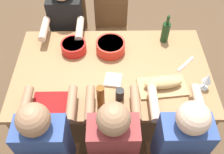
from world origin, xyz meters
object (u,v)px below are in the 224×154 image
Objects in this scene: bread_loaf at (163,83)px; diner_far_center at (113,141)px; chair_near_center at (111,30)px; chair_near_right at (71,30)px; cup_far_center at (120,94)px; serving_bowl_fruit at (74,46)px; diner_far_left at (178,140)px; napkin_stack at (113,80)px; diner_near_right at (67,26)px; serving_bowl_greens at (110,46)px; diner_far_right at (48,141)px; wine_bottle at (165,32)px; beer_bottle at (101,97)px; wine_glass at (207,79)px; dining_table at (112,75)px; cutting_board at (162,87)px.

diner_far_center is at bearing 47.15° from bread_loaf.
diner_far_center is at bearing 90.00° from chair_near_center.
chair_near_right reaches higher than cup_far_center.
serving_bowl_fruit is at bearing 59.53° from chair_near_center.
napkin_stack is at bearing -48.09° from diner_far_left.
diner_near_right is 3.75× the size of bread_loaf.
chair_near_right is at bearing -63.51° from napkin_stack.
chair_near_center is 3.15× the size of serving_bowl_greens.
wine_bottle is at bearing -134.00° from diner_far_right.
serving_bowl_fruit is 2.14× the size of cup_far_center.
chair_near_center reaches higher than serving_bowl_greens.
beer_bottle is (0.51, 0.16, 0.04)m from bread_loaf.
wine_glass reaches higher than cup_far_center.
cup_far_center is at bearing -99.50° from diner_far_center.
chair_near_center is 3.86× the size of beer_bottle.
diner_near_right is at bearing -35.07° from wine_glass.
serving_bowl_fruit is (0.83, -0.89, 0.10)m from diner_far_left.
wine_bottle reaches higher than serving_bowl_fruit.
beer_bottle reaches higher than dining_table.
diner_far_left is (-0.95, 0.00, 0.00)m from diner_far_right.
diner_far_center is (-0.48, 0.00, 0.00)m from diner_far_right.
bread_loaf is (-0.42, -0.45, 0.11)m from diner_far_center.
bread_loaf is (0.00, 0.00, 0.06)m from cutting_board.
bread_loaf is 1.45× the size of beer_bottle.
wine_bottle is at bearing 163.91° from diner_near_right.
wine_glass is at bearing -160.33° from diner_far_right.
serving_bowl_greens is at bearing -29.80° from wine_glass.
diner_far_right is at bearing 19.67° from wine_glass.
cutting_board is 2.86× the size of napkin_stack.
diner_near_right reaches higher than chair_near_right.
cutting_board is at bearing -132.85° from diner_far_center.
diner_near_right is at bearing 90.00° from chair_near_right.
diner_far_center is 1.58m from chair_near_right.
serving_bowl_greens is 0.61m from bread_loaf.
cutting_board is at bearing 150.00° from serving_bowl_fruit.
chair_near_right is 0.28m from diner_near_right.
chair_near_right is at bearing -90.00° from diner_far_right.
napkin_stack is at bearing 44.88° from wine_bottle.
diner_far_center reaches higher than wine_glass.
chair_near_right reaches higher than serving_bowl_fruit.
wine_glass is at bearing 173.95° from napkin_stack.
wine_bottle is 0.95m from beer_bottle.
napkin_stack is (-0.36, 0.37, -0.04)m from serving_bowl_fruit.
wine_glass is (-0.25, 0.58, 0.01)m from wine_bottle.
dining_table is at bearing 92.84° from serving_bowl_greens.
wine_bottle is at bearing -67.04° from wine_glass.
chair_near_right is at bearing -25.36° from wine_bottle.
cup_far_center is (-0.53, -0.34, 0.10)m from diner_far_right.
serving_bowl_fruit is at bearing -1.33° from serving_bowl_greens.
serving_bowl_fruit is (-0.12, 0.42, 0.10)m from diner_near_right.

